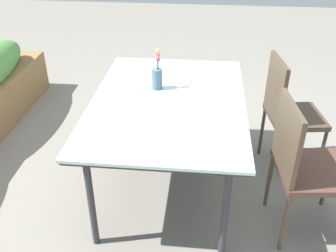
{
  "coord_description": "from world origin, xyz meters",
  "views": [
    {
      "loc": [
        -2.38,
        -0.18,
        2.02
      ],
      "look_at": [
        0.03,
        0.07,
        0.55
      ],
      "focal_mm": 40.95,
      "sensor_mm": 36.0,
      "label": 1
    }
  ],
  "objects_px": {
    "dining_table": "(168,106)",
    "chair_near_left": "(304,162)",
    "chair_near_right": "(287,109)",
    "flower_vase": "(157,77)"
  },
  "relations": [
    {
      "from": "dining_table",
      "to": "chair_near_left",
      "type": "bearing_deg",
      "value": -111.66
    },
    {
      "from": "chair_near_left",
      "to": "flower_vase",
      "type": "distance_m",
      "value": 1.18
    },
    {
      "from": "dining_table",
      "to": "flower_vase",
      "type": "height_order",
      "value": "flower_vase"
    },
    {
      "from": "chair_near_left",
      "to": "chair_near_right",
      "type": "relative_size",
      "value": 1.0
    },
    {
      "from": "chair_near_right",
      "to": "flower_vase",
      "type": "relative_size",
      "value": 3.18
    },
    {
      "from": "chair_near_right",
      "to": "flower_vase",
      "type": "bearing_deg",
      "value": -89.21
    },
    {
      "from": "chair_near_left",
      "to": "chair_near_right",
      "type": "xyz_separation_m",
      "value": [
        0.7,
        -0.01,
        0.01
      ]
    },
    {
      "from": "dining_table",
      "to": "chair_near_right",
      "type": "bearing_deg",
      "value": -69.59
    },
    {
      "from": "dining_table",
      "to": "chair_near_left",
      "type": "relative_size",
      "value": 1.61
    },
    {
      "from": "dining_table",
      "to": "chair_near_right",
      "type": "distance_m",
      "value": 0.99
    }
  ]
}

